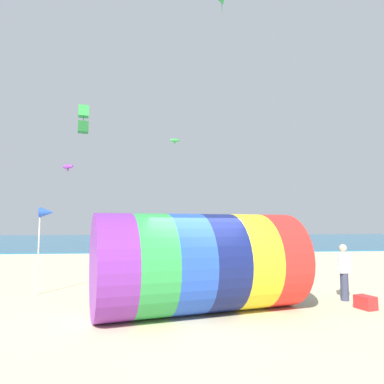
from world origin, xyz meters
name	(u,v)px	position (x,y,z in m)	size (l,w,h in m)	color
ground_plane	(198,315)	(0.00, 0.00, 0.00)	(120.00, 120.00, 0.00)	beige
sea	(167,240)	(0.00, 38.45, 0.05)	(120.00, 40.00, 0.10)	#236084
giant_inflatable_tube	(200,263)	(0.09, 0.27, 1.31)	(6.02, 3.93, 2.61)	purple
kite_handler	(344,272)	(4.68, 1.23, 0.87)	(0.40, 0.30, 1.71)	#383D56
kite_purple_parafoil	(68,167)	(-7.15, 14.37, 6.14)	(1.00, 0.83, 0.50)	purple
kite_green_parafoil	(175,140)	(-0.01, 13.95, 8.00)	(0.72, 0.40, 0.38)	green
kite_green_box	(83,119)	(-5.50, 11.12, 8.44)	(0.71, 0.71, 1.68)	green
kite_green_delta	(222,0)	(3.13, 12.85, 17.58)	(0.99, 1.06, 1.29)	green
beach_flag	(46,217)	(-4.83, 3.02, 2.58)	(0.47, 0.36, 2.90)	silver
cooler_box	(365,302)	(4.69, 0.19, 0.18)	(0.52, 0.36, 0.36)	red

